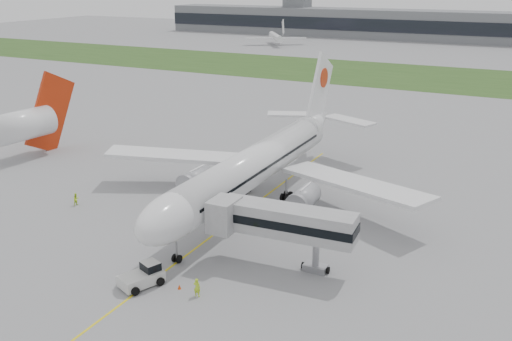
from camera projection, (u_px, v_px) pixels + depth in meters
The scene contains 14 objects.
ground at pixel (242, 214), 74.36m from camera, with size 600.00×600.00×0.00m, color gray.
apron_markings at pixel (223, 228), 70.13m from camera, with size 70.00×70.00×0.04m, color yellow, non-canonical shape.
grass_strip at pixel (425, 77), 175.85m from camera, with size 600.00×50.00×0.02m, color #2B4B1C.
terminal_building at pixel (473, 27), 266.52m from camera, with size 320.00×22.30×14.00m.
control_tower at pixel (297, 34), 308.86m from camera, with size 12.00×12.00×56.00m, color slate, non-canonical shape.
airliner at pixel (259, 162), 76.66m from camera, with size 48.13×53.95×17.88m.
pushback_tug at pixel (144, 275), 56.96m from camera, with size 4.07×4.84×2.18m.
jet_bridge at pixel (278, 221), 59.09m from camera, with size 15.38×5.29×7.12m.
safety_cone_left at pixel (146, 279), 57.78m from camera, with size 0.40×0.40×0.56m, color #D6400B.
safety_cone_right at pixel (179, 287), 56.33m from camera, with size 0.36×0.36×0.49m, color #D6400B.
ground_crew_near at pixel (197, 287), 54.80m from camera, with size 0.71×0.46×1.94m, color #B4DF25.
ground_crew_far at pixel (76, 199), 76.81m from camera, with size 0.84×0.65×1.72m, color #C9F528.
neighbor_aircraft at pixel (26, 124), 95.92m from camera, with size 6.08×18.12×14.71m.
distant_aircraft_left at pixel (275, 45), 258.64m from camera, with size 27.52×24.28×10.52m, color white, non-canonical shape.
Camera 1 is at (32.44, -60.46, 29.28)m, focal length 40.00 mm.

